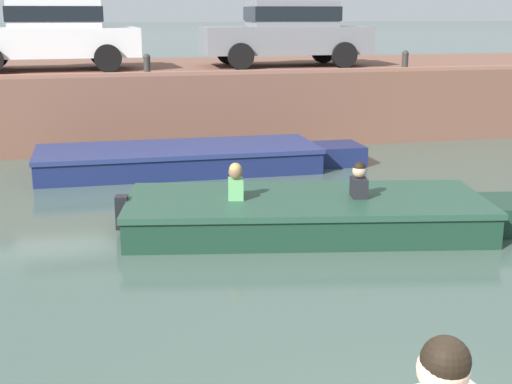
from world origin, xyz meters
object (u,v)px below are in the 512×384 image
boat_moored_central_navy (192,158)px  mooring_bollard_mid (147,64)px  car_left_inner_white (51,32)px  car_centre_grey (287,30)px  mooring_bollard_east (405,60)px  motorboat_passing (322,214)px

boat_moored_central_navy → mooring_bollard_mid: (-0.60, 2.02, 1.62)m
car_left_inner_white → car_centre_grey: bearing=-0.0°
car_centre_grey → mooring_bollard_east: car_centre_grey is taller
mooring_bollard_east → mooring_bollard_mid: bearing=180.0°
car_centre_grey → mooring_bollard_mid: bearing=-151.3°
car_left_inner_white → car_centre_grey: size_ratio=1.00×
car_left_inner_white → mooring_bollard_east: car_left_inner_white is taller
motorboat_passing → mooring_bollard_mid: mooring_bollard_mid is taller
motorboat_passing → car_centre_grey: bearing=77.7°
boat_moored_central_navy → mooring_bollard_mid: bearing=106.5°
boat_moored_central_navy → mooring_bollard_east: bearing=21.4°
boat_moored_central_navy → car_centre_grey: 5.43m
mooring_bollard_east → car_left_inner_white: bearing=165.8°
mooring_bollard_mid → motorboat_passing: bearing=-74.0°
boat_moored_central_navy → motorboat_passing: motorboat_passing is taller
motorboat_passing → car_left_inner_white: (-3.74, 8.16, 2.22)m
boat_moored_central_navy → car_centre_grey: car_centre_grey is taller
car_centre_grey → mooring_bollard_east: size_ratio=9.08×
car_left_inner_white → boat_moored_central_navy: bearing=-57.2°
motorboat_passing → mooring_bollard_east: mooring_bollard_east is taller
mooring_bollard_mid → mooring_bollard_east: (5.77, 0.00, 0.00)m
boat_moored_central_navy → car_left_inner_white: bearing=122.8°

